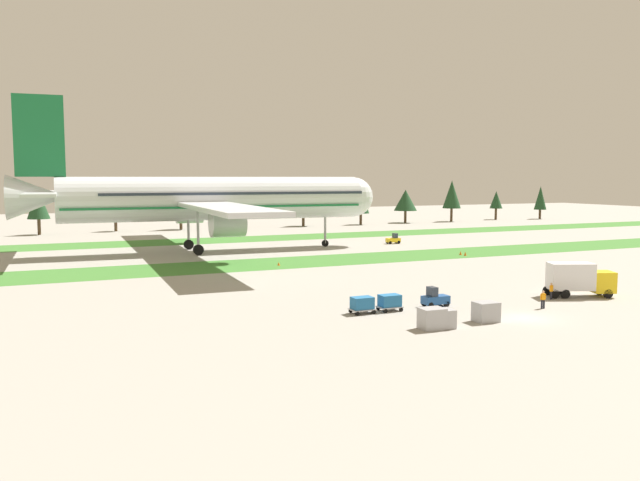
{
  "coord_description": "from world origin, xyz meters",
  "views": [
    {
      "loc": [
        -39.82,
        -44.47,
        12.5
      ],
      "look_at": [
        -4.62,
        35.15,
        4.0
      ],
      "focal_mm": 36.34,
      "sensor_mm": 36.0,
      "label": 1
    }
  ],
  "objects_px": {
    "cargo_dolly_lead": "(390,301)",
    "pushback_tractor": "(393,239)",
    "uld_container_2": "(486,312)",
    "taxiway_marker_2": "(461,253)",
    "cargo_dolly_second": "(362,304)",
    "airliner": "(208,198)",
    "uld_container_1": "(441,319)",
    "ground_crew_loader": "(543,299)",
    "catering_truck": "(579,278)",
    "ground_crew_marshaller": "(551,290)",
    "taxiway_marker_1": "(465,254)",
    "taxiway_marker_0": "(279,264)",
    "baggage_tug": "(435,298)",
    "uld_container_0": "(432,319)"
  },
  "relations": [
    {
      "from": "baggage_tug",
      "to": "catering_truck",
      "type": "xyz_separation_m",
      "value": [
        16.86,
        -1.64,
        1.14
      ]
    },
    {
      "from": "taxiway_marker_1",
      "to": "ground_crew_loader",
      "type": "bearing_deg",
      "value": -116.52
    },
    {
      "from": "uld_container_0",
      "to": "taxiway_marker_2",
      "type": "relative_size",
      "value": 3.12
    },
    {
      "from": "airliner",
      "to": "pushback_tractor",
      "type": "bearing_deg",
      "value": 90.0
    },
    {
      "from": "airliner",
      "to": "uld_container_2",
      "type": "relative_size",
      "value": 37.8
    },
    {
      "from": "baggage_tug",
      "to": "uld_container_1",
      "type": "xyz_separation_m",
      "value": [
        -4.54,
        -7.74,
        -0.03
      ]
    },
    {
      "from": "cargo_dolly_second",
      "to": "catering_truck",
      "type": "bearing_deg",
      "value": 86.34
    },
    {
      "from": "taxiway_marker_0",
      "to": "taxiway_marker_1",
      "type": "height_order",
      "value": "taxiway_marker_1"
    },
    {
      "from": "pushback_tractor",
      "to": "taxiway_marker_2",
      "type": "height_order",
      "value": "pushback_tractor"
    },
    {
      "from": "uld_container_1",
      "to": "taxiway_marker_2",
      "type": "height_order",
      "value": "uld_container_1"
    },
    {
      "from": "cargo_dolly_second",
      "to": "ground_crew_marshaller",
      "type": "bearing_deg",
      "value": 85.48
    },
    {
      "from": "uld_container_1",
      "to": "taxiway_marker_1",
      "type": "relative_size",
      "value": 3.02
    },
    {
      "from": "pushback_tractor",
      "to": "taxiway_marker_0",
      "type": "bearing_deg",
      "value": 125.43
    },
    {
      "from": "baggage_tug",
      "to": "ground_crew_loader",
      "type": "distance_m",
      "value": 10.24
    },
    {
      "from": "ground_crew_loader",
      "to": "cargo_dolly_lead",
      "type": "bearing_deg",
      "value": 176.35
    },
    {
      "from": "airliner",
      "to": "catering_truck",
      "type": "relative_size",
      "value": 10.35
    },
    {
      "from": "uld_container_2",
      "to": "taxiway_marker_2",
      "type": "relative_size",
      "value": 3.12
    },
    {
      "from": "pushback_tractor",
      "to": "taxiway_marker_2",
      "type": "bearing_deg",
      "value": -175.24
    },
    {
      "from": "taxiway_marker_2",
      "to": "ground_crew_loader",
      "type": "bearing_deg",
      "value": -115.74
    },
    {
      "from": "catering_truck",
      "to": "pushback_tractor",
      "type": "xyz_separation_m",
      "value": [
        9.94,
        55.38,
        -1.14
      ]
    },
    {
      "from": "baggage_tug",
      "to": "ground_crew_loader",
      "type": "xyz_separation_m",
      "value": [
        8.98,
        -4.91,
        0.13
      ]
    },
    {
      "from": "cargo_dolly_lead",
      "to": "pushback_tractor",
      "type": "relative_size",
      "value": 0.83
    },
    {
      "from": "ground_crew_marshaller",
      "to": "catering_truck",
      "type": "bearing_deg",
      "value": -35.16
    },
    {
      "from": "airliner",
      "to": "uld_container_1",
      "type": "bearing_deg",
      "value": 5.83
    },
    {
      "from": "pushback_tractor",
      "to": "ground_crew_marshaller",
      "type": "bearing_deg",
      "value": 168.38
    },
    {
      "from": "airliner",
      "to": "uld_container_2",
      "type": "distance_m",
      "value": 63.6
    },
    {
      "from": "ground_crew_loader",
      "to": "uld_container_0",
      "type": "bearing_deg",
      "value": -153.16
    },
    {
      "from": "cargo_dolly_lead",
      "to": "catering_truck",
      "type": "distance_m",
      "value": 21.97
    },
    {
      "from": "cargo_dolly_second",
      "to": "taxiway_marker_2",
      "type": "relative_size",
      "value": 3.44
    },
    {
      "from": "pushback_tractor",
      "to": "ground_crew_marshaller",
      "type": "xyz_separation_m",
      "value": [
        -13.74,
        -55.44,
        0.13
      ]
    },
    {
      "from": "taxiway_marker_0",
      "to": "uld_container_1",
      "type": "bearing_deg",
      "value": -91.24
    },
    {
      "from": "catering_truck",
      "to": "ground_crew_marshaller",
      "type": "xyz_separation_m",
      "value": [
        -3.81,
        -0.06,
        -1.01
      ]
    },
    {
      "from": "ground_crew_marshaller",
      "to": "uld_container_1",
      "type": "distance_m",
      "value": 18.61
    },
    {
      "from": "uld_container_2",
      "to": "ground_crew_loader",
      "type": "bearing_deg",
      "value": 15.49
    },
    {
      "from": "uld_container_2",
      "to": "taxiway_marker_0",
      "type": "height_order",
      "value": "uld_container_2"
    },
    {
      "from": "cargo_dolly_second",
      "to": "uld_container_1",
      "type": "xyz_separation_m",
      "value": [
        3.38,
        -7.77,
        -0.13
      ]
    },
    {
      "from": "baggage_tug",
      "to": "catering_truck",
      "type": "height_order",
      "value": "catering_truck"
    },
    {
      "from": "uld_container_2",
      "to": "taxiway_marker_1",
      "type": "distance_m",
      "value": 48.44
    },
    {
      "from": "airliner",
      "to": "uld_container_2",
      "type": "height_order",
      "value": "airliner"
    },
    {
      "from": "uld_container_2",
      "to": "taxiway_marker_2",
      "type": "xyz_separation_m",
      "value": [
        27.28,
        41.11,
        -0.55
      ]
    },
    {
      "from": "baggage_tug",
      "to": "ground_crew_loader",
      "type": "relative_size",
      "value": 1.5
    },
    {
      "from": "uld_container_2",
      "to": "taxiway_marker_2",
      "type": "bearing_deg",
      "value": 56.43
    },
    {
      "from": "uld_container_2",
      "to": "uld_container_1",
      "type": "bearing_deg",
      "value": -174.8
    },
    {
      "from": "catering_truck",
      "to": "pushback_tractor",
      "type": "bearing_deg",
      "value": -167.7
    },
    {
      "from": "catering_truck",
      "to": "uld_container_2",
      "type": "distance_m",
      "value": 17.47
    },
    {
      "from": "uld_container_1",
      "to": "taxiway_marker_1",
      "type": "bearing_deg",
      "value": 51.39
    },
    {
      "from": "catering_truck",
      "to": "taxiway_marker_1",
      "type": "xyz_separation_m",
      "value": [
        10.87,
        34.3,
        -1.62
      ]
    },
    {
      "from": "uld_container_2",
      "to": "taxiway_marker_0",
      "type": "bearing_deg",
      "value": 95.56
    },
    {
      "from": "pushback_tractor",
      "to": "cargo_dolly_second",
      "type": "bearing_deg",
      "value": 149.43
    },
    {
      "from": "baggage_tug",
      "to": "uld_container_1",
      "type": "height_order",
      "value": "baggage_tug"
    }
  ]
}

